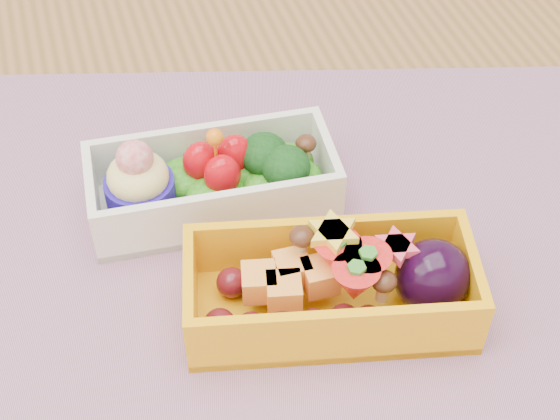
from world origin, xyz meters
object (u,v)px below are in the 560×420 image
object	(u,v)px
bento_yellow	(337,287)
table	(272,364)
bento_white	(211,182)
placemat	(271,258)

from	to	relation	value
bento_yellow	table	bearing A→B (deg)	142.44
table	bento_white	xyz separation A→B (m)	(-0.02, 0.07, 0.12)
table	bento_yellow	xyz separation A→B (m)	(0.03, -0.04, 0.13)
table	placemat	distance (m)	0.10
placemat	bento_white	world-z (taller)	bento_white
placemat	bento_yellow	distance (m)	0.07
table	placemat	size ratio (longest dim) A/B	2.32
placemat	bento_white	size ratio (longest dim) A/B	3.03
bento_white	bento_yellow	world-z (taller)	bento_white
table	bento_yellow	bearing A→B (deg)	-50.41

